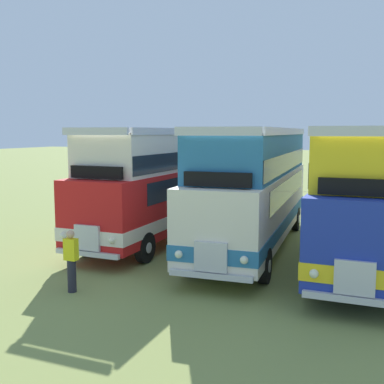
% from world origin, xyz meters
% --- Properties ---
extents(bus_first_in_row, '(2.69, 9.83, 4.52)m').
position_xyz_m(bus_first_in_row, '(-15.92, 0.10, 2.35)').
color(bus_first_in_row, red).
rests_on(bus_first_in_row, ground).
extents(bus_second_in_row, '(3.18, 11.59, 4.52)m').
position_xyz_m(bus_second_in_row, '(-11.95, 0.21, 2.36)').
color(bus_second_in_row, silver).
rests_on(bus_second_in_row, ground).
extents(bus_third_in_row, '(2.66, 11.57, 4.52)m').
position_xyz_m(bus_third_in_row, '(-7.96, -0.23, 2.36)').
color(bus_third_in_row, '#1E339E').
rests_on(bus_third_in_row, ground).
extents(marshal_person, '(0.36, 0.24, 1.73)m').
position_xyz_m(marshal_person, '(-15.31, -6.62, 0.89)').
color(marshal_person, '#23232D').
rests_on(marshal_person, ground).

